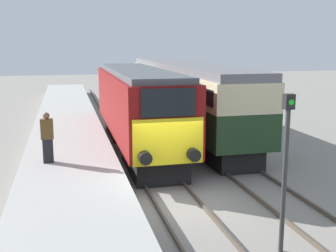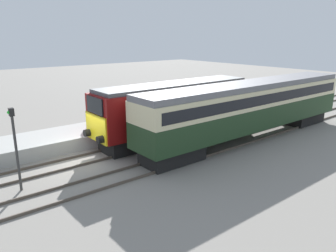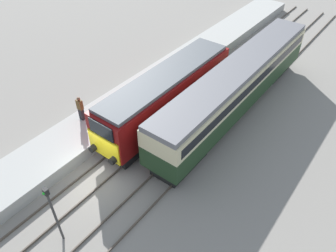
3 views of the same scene
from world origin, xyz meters
TOP-DOWN VIEW (x-y plane):
  - ground_plane at (0.00, 0.00)m, footprint 120.00×120.00m
  - platform_left at (-3.30, 8.00)m, footprint 3.50×50.00m
  - rails_near_track at (0.00, 5.00)m, footprint 1.51×60.00m
  - rails_far_track at (3.40, 5.00)m, footprint 1.50×60.00m
  - locomotive at (0.00, 7.09)m, footprint 2.70×12.60m
  - passenger_carriage at (3.40, 11.06)m, footprint 2.75×18.49m
  - person_on_platform at (-4.05, 2.70)m, footprint 0.44×0.26m
  - signal_post at (1.70, -3.85)m, footprint 0.24×0.28m

SIDE VIEW (x-z plane):
  - ground_plane at x=0.00m, z-range 0.00..0.00m
  - rails_near_track at x=0.00m, z-range 0.00..0.14m
  - rails_far_track at x=3.40m, z-range 0.00..0.14m
  - platform_left at x=-3.30m, z-range 0.00..0.88m
  - person_on_platform at x=-4.05m, z-range 0.88..2.72m
  - locomotive at x=0.00m, z-range 0.20..4.14m
  - signal_post at x=1.70m, z-range 0.37..4.33m
  - passenger_carriage at x=3.40m, z-range 0.43..4.44m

